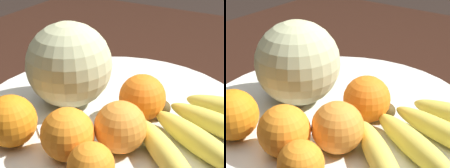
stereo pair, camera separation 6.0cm
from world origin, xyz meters
TOP-DOWN VIEW (x-y plane):
  - kitchen_table at (0.00, 0.00)m, footprint 1.36×1.09m
  - fruit_bowl at (0.01, 0.05)m, footprint 0.47×0.47m
  - melon at (0.02, -0.03)m, footprint 0.14×0.14m
  - banana_bunch at (0.02, 0.21)m, footprint 0.25×0.23m
  - orange_front_left at (0.15, 0.06)m, footprint 0.07×0.07m
  - orange_front_right at (0.16, -0.03)m, footprint 0.08×0.08m
  - orange_mid_center at (0.18, 0.11)m, footprint 0.06×0.06m
  - orange_back_left at (0.10, 0.11)m, footprint 0.07×0.07m
  - orange_back_right at (0.01, 0.10)m, footprint 0.07×0.07m
  - produce_tag at (0.09, 0.01)m, footprint 0.09×0.08m

SIDE VIEW (x-z plane):
  - kitchen_table at x=0.00m, z-range 0.28..1.01m
  - fruit_bowl at x=0.01m, z-range 0.74..0.75m
  - produce_tag at x=0.09m, z-range 0.75..0.75m
  - banana_bunch at x=0.02m, z-range 0.75..0.79m
  - orange_mid_center at x=0.18m, z-range 0.75..0.81m
  - orange_front_left at x=0.15m, z-range 0.75..0.82m
  - orange_back_left at x=0.10m, z-range 0.75..0.82m
  - orange_back_right at x=0.01m, z-range 0.75..0.82m
  - orange_front_right at x=0.16m, z-range 0.75..0.83m
  - melon at x=0.02m, z-range 0.75..0.89m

